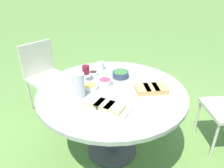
{
  "coord_description": "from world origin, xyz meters",
  "views": [
    {
      "loc": [
        0.91,
        1.45,
        1.71
      ],
      "look_at": [
        0.0,
        0.0,
        0.79
      ],
      "focal_mm": 35.0,
      "sensor_mm": 36.0,
      "label": 1
    }
  ],
  "objects_px": {
    "chair_near_right": "(44,72)",
    "wine_glass": "(86,70)",
    "water_pitcher": "(79,85)",
    "handbag": "(145,84)",
    "dining_table": "(112,99)"
  },
  "relations": [
    {
      "from": "handbag",
      "to": "water_pitcher",
      "type": "bearing_deg",
      "value": 27.43
    },
    {
      "from": "handbag",
      "to": "dining_table",
      "type": "bearing_deg",
      "value": 35.3
    },
    {
      "from": "dining_table",
      "to": "wine_glass",
      "type": "height_order",
      "value": "wine_glass"
    },
    {
      "from": "wine_glass",
      "to": "handbag",
      "type": "xyz_separation_m",
      "value": [
        -1.21,
        -0.49,
        -0.72
      ]
    },
    {
      "from": "water_pitcher",
      "to": "handbag",
      "type": "relative_size",
      "value": 0.59
    },
    {
      "from": "chair_near_right",
      "to": "wine_glass",
      "type": "relative_size",
      "value": 5.51
    },
    {
      "from": "chair_near_right",
      "to": "wine_glass",
      "type": "height_order",
      "value": "wine_glass"
    },
    {
      "from": "water_pitcher",
      "to": "handbag",
      "type": "distance_m",
      "value": 1.72
    },
    {
      "from": "water_pitcher",
      "to": "dining_table",
      "type": "bearing_deg",
      "value": 169.99
    },
    {
      "from": "dining_table",
      "to": "chair_near_right",
      "type": "height_order",
      "value": "chair_near_right"
    },
    {
      "from": "chair_near_right",
      "to": "wine_glass",
      "type": "bearing_deg",
      "value": 101.74
    },
    {
      "from": "water_pitcher",
      "to": "handbag",
      "type": "xyz_separation_m",
      "value": [
        -1.39,
        -0.72,
        -0.71
      ]
    },
    {
      "from": "dining_table",
      "to": "wine_glass",
      "type": "bearing_deg",
      "value": -66.71
    },
    {
      "from": "dining_table",
      "to": "water_pitcher",
      "type": "xyz_separation_m",
      "value": [
        0.3,
        -0.05,
        0.21
      ]
    },
    {
      "from": "wine_glass",
      "to": "handbag",
      "type": "relative_size",
      "value": 0.44
    }
  ]
}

